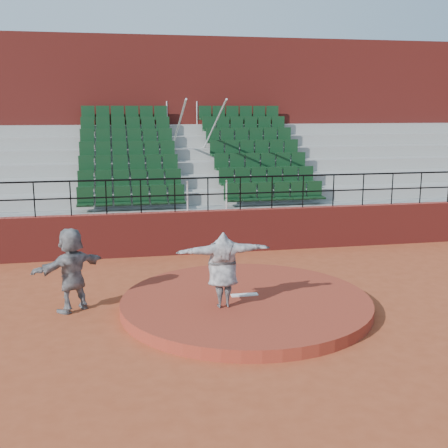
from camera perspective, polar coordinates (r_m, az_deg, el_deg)
The scene contains 9 objects.
ground at distance 12.56m, azimuth 2.23°, elevation -8.56°, with size 90.00×90.00×0.00m, color #9A4122.
pitchers_mound at distance 12.52m, azimuth 2.24°, elevation -8.03°, with size 5.50×5.50×0.25m, color maroon.
pitching_rubber at distance 12.61m, azimuth 2.08°, elevation -7.20°, with size 0.60×0.15×0.03m, color white.
boundary_wall at distance 17.09m, azimuth -1.62°, elevation -0.78°, with size 24.00×0.30×1.30m, color maroon.
wall_railing at distance 16.85m, azimuth -1.65°, elevation 3.80°, with size 24.04×0.05×1.03m.
seating_deck at distance 20.50m, azimuth -3.34°, elevation 3.55°, with size 24.00×5.97×4.63m.
press_box_facade at distance 24.23m, azimuth -4.70°, elevation 9.81°, with size 24.00×3.00×7.10m, color maroon.
pitcher at distance 11.71m, azimuth -0.12°, elevation -4.66°, with size 1.97×0.54×1.60m, color black.
fielder at distance 12.60m, azimuth -15.22°, elevation -4.49°, with size 1.72×0.55×1.85m, color black.
Camera 1 is at (-2.76, -11.46, 4.36)m, focal length 45.00 mm.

